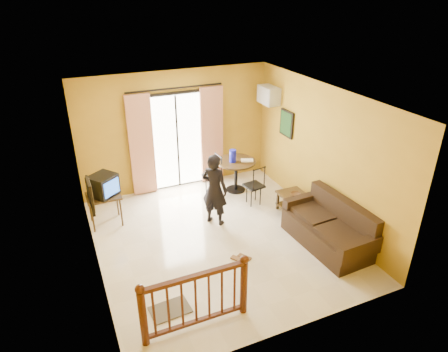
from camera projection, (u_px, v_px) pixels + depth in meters
name	position (u px, v px, depth m)	size (l,w,h in m)	color
ground	(219.00, 238.00, 7.78)	(5.00, 5.00, 0.00)	beige
room_shell	(218.00, 159.00, 7.03)	(5.00, 5.00, 5.00)	white
balcony_door	(177.00, 141.00, 9.26)	(2.25, 0.14, 2.46)	black
tv_table	(104.00, 199.00, 8.02)	(0.67, 0.55, 0.66)	black
television	(103.00, 185.00, 7.90)	(0.65, 0.64, 0.44)	black
picture_left	(91.00, 196.00, 6.14)	(0.05, 0.42, 0.52)	black
dining_table	(236.00, 167.00, 9.32)	(0.92, 0.92, 0.77)	black
water_jug	(233.00, 156.00, 9.14)	(0.16, 0.16, 0.29)	#1418BF
serving_tray	(247.00, 160.00, 9.25)	(0.28, 0.18, 0.02)	silver
dining_chairs	(232.00, 198.00, 9.24)	(1.11, 1.28, 0.95)	black
air_conditioner	(268.00, 95.00, 9.20)	(0.31, 0.60, 0.40)	silver
botanical_print	(287.00, 124.00, 8.93)	(0.05, 0.50, 0.60)	black
coffee_table	(298.00, 204.00, 8.38)	(0.56, 1.00, 0.44)	black
bowl	(296.00, 194.00, 8.40)	(0.21, 0.21, 0.07)	brown
sofa	(330.00, 229.00, 7.49)	(0.96, 1.92, 0.90)	black
standing_person	(214.00, 190.00, 7.99)	(0.56, 0.37, 1.53)	black
stair_balustrade	(196.00, 297.00, 5.56)	(1.63, 0.13, 1.04)	#471E0F
doormat	(170.00, 310.00, 6.09)	(0.60, 0.40, 0.02)	#585247
sandals	(241.00, 258.00, 7.21)	(0.36, 0.27, 0.03)	brown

